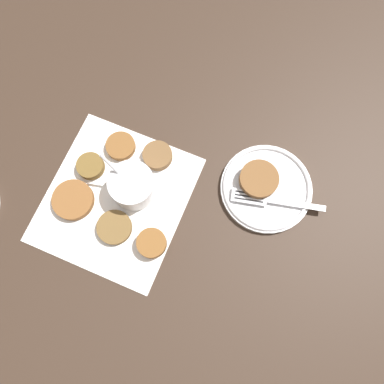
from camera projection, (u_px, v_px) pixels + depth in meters
name	position (u px, v px, depth m)	size (l,w,h in m)	color
ground_plane	(113.00, 208.00, 0.78)	(4.00, 4.00, 0.00)	#38281E
napkin	(118.00, 200.00, 0.79)	(0.34, 0.31, 0.00)	white
sauce_bowl	(133.00, 186.00, 0.77)	(0.10, 0.11, 0.10)	silver
fritter_0	(73.00, 200.00, 0.78)	(0.09, 0.09, 0.02)	brown
fritter_1	(152.00, 243.00, 0.75)	(0.06, 0.06, 0.02)	brown
fritter_2	(91.00, 166.00, 0.79)	(0.06, 0.06, 0.02)	brown
fritter_3	(114.00, 227.00, 0.76)	(0.07, 0.07, 0.01)	brown
fritter_4	(121.00, 146.00, 0.81)	(0.06, 0.06, 0.01)	brown
fritter_5	(158.00, 156.00, 0.80)	(0.06, 0.06, 0.02)	brown
serving_plate	(266.00, 188.00, 0.79)	(0.19, 0.19, 0.02)	silver
fritter_on_plate	(259.00, 179.00, 0.77)	(0.08, 0.08, 0.02)	brown
fork	(268.00, 200.00, 0.77)	(0.05, 0.19, 0.00)	silver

